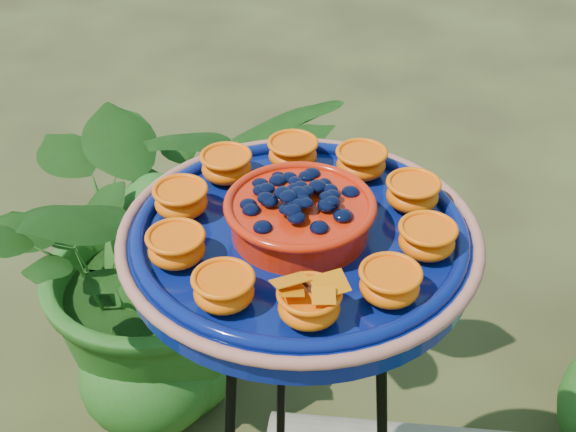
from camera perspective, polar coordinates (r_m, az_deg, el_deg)
name	(u,v)px	position (r m, az deg, el deg)	size (l,w,h in m)	color
tripod_stand	(298,431)	(1.35, 0.69, -15.02)	(0.42, 0.42, 0.92)	black
feeder_dish	(300,233)	(1.07, 0.84, -1.25)	(0.59, 0.59, 0.11)	#071356
shrub_back_left	(160,238)	(1.94, -9.08, -1.54)	(0.81, 0.70, 0.89)	#245115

